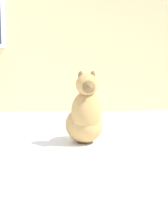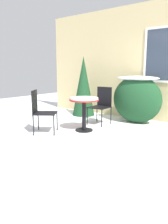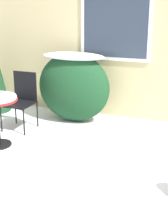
{
  "view_description": "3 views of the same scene",
  "coord_description": "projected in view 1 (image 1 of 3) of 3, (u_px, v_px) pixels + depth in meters",
  "views": [
    {
      "loc": [
        1.55,
        -3.58,
        0.8
      ],
      "look_at": [
        1.76,
        -0.13,
        0.31
      ],
      "focal_mm": 55.0,
      "sensor_mm": 36.0,
      "label": 1
    },
    {
      "loc": [
        1.71,
        -3.73,
        1.37
      ],
      "look_at": [
        -1.23,
        0.17,
        0.44
      ],
      "focal_mm": 35.0,
      "sensor_mm": 36.0,
      "label": 2
    },
    {
      "loc": [
        1.74,
        -3.81,
        2.1
      ],
      "look_at": [
        0.0,
        0.6,
        0.55
      ],
      "focal_mm": 55.0,
      "sensor_mm": 36.0,
      "label": 3
    }
  ],
  "objects": [
    {
      "name": "dog",
      "position": [
        85.0,
        118.0,
        3.44
      ],
      "size": [
        0.43,
        0.76,
        0.73
      ],
      "rotation": [
        0.0,
        0.0,
        0.09
      ],
      "color": "tan",
      "rests_on": "ground_plane"
    }
  ]
}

